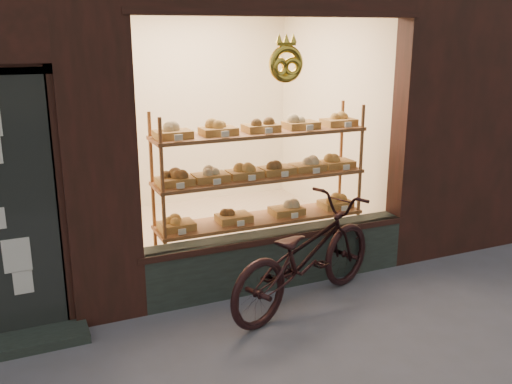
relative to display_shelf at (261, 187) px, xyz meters
name	(u,v)px	position (x,y,z in m)	size (l,w,h in m)	color
display_shelf	(261,187)	(0.00, 0.00, 0.00)	(2.20, 0.45, 1.70)	brown
bicycle	(305,255)	(0.02, -0.91, -0.41)	(0.64, 1.85, 0.97)	black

